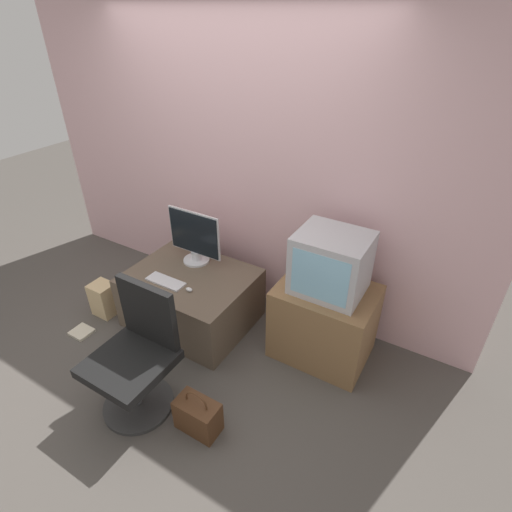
{
  "coord_description": "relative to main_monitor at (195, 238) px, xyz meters",
  "views": [
    {
      "loc": [
        1.84,
        -1.44,
        2.47
      ],
      "look_at": [
        0.44,
        0.91,
        0.74
      ],
      "focal_mm": 28.0,
      "sensor_mm": 36.0,
      "label": 1
    }
  ],
  "objects": [
    {
      "name": "wall_back",
      "position": [
        0.18,
        0.42,
        0.57
      ],
      "size": [
        4.4,
        0.05,
        2.6
      ],
      "color": "beige",
      "rests_on": "ground_plane"
    },
    {
      "name": "keyboard",
      "position": [
        -0.02,
        -0.4,
        -0.23
      ],
      "size": [
        0.35,
        0.13,
        0.01
      ],
      "color": "silver",
      "rests_on": "desk"
    },
    {
      "name": "main_monitor",
      "position": [
        0.0,
        0.0,
        0.0
      ],
      "size": [
        0.53,
        0.24,
        0.49
      ],
      "color": "silver",
      "rests_on": "desk"
    },
    {
      "name": "mouse",
      "position": [
        0.23,
        -0.39,
        -0.22
      ],
      "size": [
        0.06,
        0.04,
        0.03
      ],
      "color": "silver",
      "rests_on": "desk"
    },
    {
      "name": "office_chair",
      "position": [
        0.33,
        -1.1,
        -0.31
      ],
      "size": [
        0.52,
        0.52,
        0.94
      ],
      "color": "#333333",
      "rests_on": "ground_plane"
    },
    {
      "name": "handbag",
      "position": [
        0.82,
        -1.08,
        -0.6
      ],
      "size": [
        0.3,
        0.17,
        0.35
      ],
      "color": "#4C2D19",
      "rests_on": "ground_plane"
    },
    {
      "name": "desk",
      "position": [
        0.09,
        -0.21,
        -0.49
      ],
      "size": [
        1.05,
        0.83,
        0.49
      ],
      "color": "brown",
      "rests_on": "ground_plane"
    },
    {
      "name": "crt_tv",
      "position": [
        1.25,
        0.02,
        0.14
      ],
      "size": [
        0.51,
        0.44,
        0.47
      ],
      "color": "#B7B7BC",
      "rests_on": "side_stand"
    },
    {
      "name": "cardboard_box_lower",
      "position": [
        -0.68,
        -0.56,
        -0.57
      ],
      "size": [
        0.2,
        0.18,
        0.32
      ],
      "color": "#D1B27F",
      "rests_on": "ground_plane"
    },
    {
      "name": "ground_plane",
      "position": [
        0.18,
        -0.9,
        -0.73
      ],
      "size": [
        12.0,
        12.0,
        0.0
      ],
      "primitive_type": "plane",
      "color": "#4C4742"
    },
    {
      "name": "side_stand",
      "position": [
        1.25,
        0.01,
        -0.41
      ],
      "size": [
        0.74,
        0.57,
        0.64
      ],
      "color": "olive",
      "rests_on": "ground_plane"
    },
    {
      "name": "book",
      "position": [
        -0.65,
        -0.87,
        -0.72
      ],
      "size": [
        0.18,
        0.16,
        0.02
      ],
      "color": "beige",
      "rests_on": "ground_plane"
    }
  ]
}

